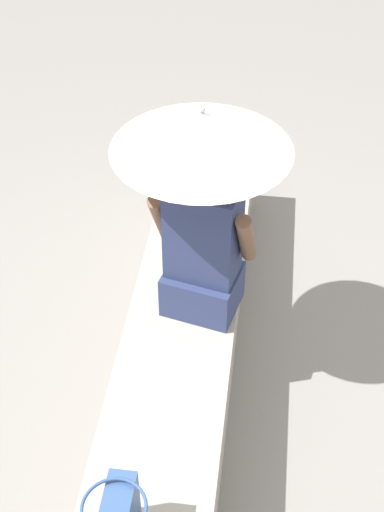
# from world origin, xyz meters

# --- Properties ---
(ground_plane) EXTENTS (14.00, 14.00, 0.00)m
(ground_plane) POSITION_xyz_m (0.00, 0.00, 0.00)
(ground_plane) COLOR gray
(stone_bench) EXTENTS (3.03, 0.52, 0.45)m
(stone_bench) POSITION_xyz_m (0.00, 0.00, 0.22)
(stone_bench) COLOR #A8A093
(stone_bench) RESTS_ON ground
(person_seated) EXTENTS (0.35, 0.50, 0.90)m
(person_seated) POSITION_xyz_m (0.08, -0.09, 0.83)
(person_seated) COLOR navy
(person_seated) RESTS_ON stone_bench
(parasol) EXTENTS (0.78, 0.78, 1.05)m
(parasol) POSITION_xyz_m (0.17, -0.07, 1.37)
(parasol) COLOR #B7B7BC
(parasol) RESTS_ON stone_bench
(magazine) EXTENTS (0.34, 0.31, 0.01)m
(magazine) POSITION_xyz_m (0.54, -0.03, 0.45)
(magazine) COLOR #339ED1
(magazine) RESTS_ON stone_bench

